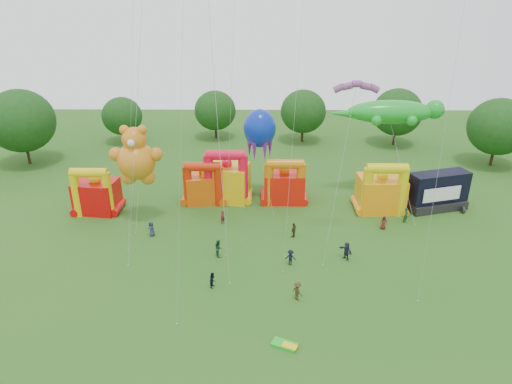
{
  "coord_description": "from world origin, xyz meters",
  "views": [
    {
      "loc": [
        0.26,
        -26.28,
        25.94
      ],
      "look_at": [
        -0.21,
        18.0,
        6.26
      ],
      "focal_mm": 32.0,
      "sensor_mm": 36.0,
      "label": 1
    }
  ],
  "objects_px": {
    "bouncy_castle_0": "(96,194)",
    "teddy_bear_kite": "(136,159)",
    "gecko_kite": "(397,144)",
    "octopus_kite": "(263,153)",
    "bouncy_castle_2": "(227,180)",
    "spectator_0": "(151,229)",
    "stage_trailer": "(438,191)",
    "spectator_4": "(294,230)"
  },
  "relations": [
    {
      "from": "teddy_bear_kite",
      "to": "spectator_0",
      "type": "relative_size",
      "value": 6.56
    },
    {
      "from": "spectator_0",
      "to": "gecko_kite",
      "type": "bearing_deg",
      "value": 39.07
    },
    {
      "from": "gecko_kite",
      "to": "spectator_0",
      "type": "bearing_deg",
      "value": -161.73
    },
    {
      "from": "gecko_kite",
      "to": "octopus_kite",
      "type": "xyz_separation_m",
      "value": [
        -17.1,
        0.15,
        -1.33
      ]
    },
    {
      "from": "bouncy_castle_2",
      "to": "stage_trailer",
      "type": "height_order",
      "value": "bouncy_castle_2"
    },
    {
      "from": "bouncy_castle_0",
      "to": "teddy_bear_kite",
      "type": "bearing_deg",
      "value": -20.03
    },
    {
      "from": "bouncy_castle_0",
      "to": "gecko_kite",
      "type": "xyz_separation_m",
      "value": [
        38.05,
        3.61,
        5.58
      ]
    },
    {
      "from": "stage_trailer",
      "to": "teddy_bear_kite",
      "type": "height_order",
      "value": "teddy_bear_kite"
    },
    {
      "from": "stage_trailer",
      "to": "gecko_kite",
      "type": "height_order",
      "value": "gecko_kite"
    },
    {
      "from": "teddy_bear_kite",
      "to": "spectator_4",
      "type": "relative_size",
      "value": 6.59
    },
    {
      "from": "bouncy_castle_2",
      "to": "teddy_bear_kite",
      "type": "bearing_deg",
      "value": -148.67
    },
    {
      "from": "bouncy_castle_0",
      "to": "octopus_kite",
      "type": "height_order",
      "value": "octopus_kite"
    },
    {
      "from": "bouncy_castle_2",
      "to": "spectator_0",
      "type": "relative_size",
      "value": 4.05
    },
    {
      "from": "spectator_4",
      "to": "gecko_kite",
      "type": "bearing_deg",
      "value": 157.35
    },
    {
      "from": "bouncy_castle_0",
      "to": "spectator_0",
      "type": "xyz_separation_m",
      "value": [
        8.23,
        -6.23,
        -1.5
      ]
    },
    {
      "from": "bouncy_castle_2",
      "to": "teddy_bear_kite",
      "type": "relative_size",
      "value": 0.62
    },
    {
      "from": "gecko_kite",
      "to": "stage_trailer",
      "type": "bearing_deg",
      "value": -22.83
    },
    {
      "from": "stage_trailer",
      "to": "gecko_kite",
      "type": "distance_m",
      "value": 8.03
    },
    {
      "from": "gecko_kite",
      "to": "spectator_0",
      "type": "xyz_separation_m",
      "value": [
        -29.82,
        -9.84,
        -7.08
      ]
    },
    {
      "from": "bouncy_castle_2",
      "to": "spectator_4",
      "type": "xyz_separation_m",
      "value": [
        8.28,
        -10.15,
        -1.9
      ]
    },
    {
      "from": "bouncy_castle_0",
      "to": "spectator_4",
      "type": "height_order",
      "value": "bouncy_castle_0"
    },
    {
      "from": "teddy_bear_kite",
      "to": "gecko_kite",
      "type": "relative_size",
      "value": 0.81
    },
    {
      "from": "stage_trailer",
      "to": "teddy_bear_kite",
      "type": "bearing_deg",
      "value": -174.38
    },
    {
      "from": "stage_trailer",
      "to": "gecko_kite",
      "type": "bearing_deg",
      "value": 157.17
    },
    {
      "from": "stage_trailer",
      "to": "teddy_bear_kite",
      "type": "distance_m",
      "value": 37.69
    },
    {
      "from": "teddy_bear_kite",
      "to": "bouncy_castle_2",
      "type": "bearing_deg",
      "value": 31.33
    },
    {
      "from": "stage_trailer",
      "to": "spectator_4",
      "type": "distance_m",
      "value": 20.39
    },
    {
      "from": "stage_trailer",
      "to": "teddy_bear_kite",
      "type": "xyz_separation_m",
      "value": [
        -37.11,
        -3.65,
        5.53
      ]
    },
    {
      "from": "bouncy_castle_0",
      "to": "teddy_bear_kite",
      "type": "relative_size",
      "value": 0.53
    },
    {
      "from": "bouncy_castle_2",
      "to": "spectator_4",
      "type": "relative_size",
      "value": 4.07
    },
    {
      "from": "gecko_kite",
      "to": "teddy_bear_kite",
      "type": "bearing_deg",
      "value": -169.53
    },
    {
      "from": "bouncy_castle_0",
      "to": "octopus_kite",
      "type": "bearing_deg",
      "value": 10.18
    },
    {
      "from": "bouncy_castle_0",
      "to": "bouncy_castle_2",
      "type": "height_order",
      "value": "bouncy_castle_2"
    },
    {
      "from": "stage_trailer",
      "to": "bouncy_castle_2",
      "type": "bearing_deg",
      "value": 174.86
    },
    {
      "from": "bouncy_castle_2",
      "to": "gecko_kite",
      "type": "xyz_separation_m",
      "value": [
        21.81,
        -0.21,
        5.19
      ]
    },
    {
      "from": "stage_trailer",
      "to": "spectator_4",
      "type": "bearing_deg",
      "value": -157.72
    },
    {
      "from": "teddy_bear_kite",
      "to": "gecko_kite",
      "type": "xyz_separation_m",
      "value": [
        31.81,
        5.88,
        0.08
      ]
    },
    {
      "from": "stage_trailer",
      "to": "spectator_0",
      "type": "xyz_separation_m",
      "value": [
        -35.11,
        -7.61,
        -1.47
      ]
    },
    {
      "from": "bouncy_castle_0",
      "to": "spectator_4",
      "type": "distance_m",
      "value": 25.37
    },
    {
      "from": "spectator_0",
      "to": "octopus_kite",
      "type": "bearing_deg",
      "value": 58.98
    },
    {
      "from": "teddy_bear_kite",
      "to": "gecko_kite",
      "type": "bearing_deg",
      "value": 10.47
    },
    {
      "from": "bouncy_castle_0",
      "to": "stage_trailer",
      "type": "distance_m",
      "value": 43.37
    }
  ]
}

